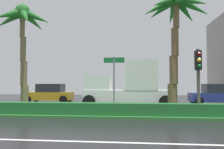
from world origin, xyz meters
name	(u,v)px	position (x,y,z in m)	size (l,w,h in m)	color
ground_plane	(99,112)	(0.00, 9.00, -0.05)	(90.00, 42.00, 0.10)	black
near_lane_divider_stripe	(62,141)	(0.00, 2.00, 0.00)	(81.00, 0.14, 0.01)	white
median_strip	(96,113)	(0.00, 8.00, 0.07)	(85.50, 4.00, 0.15)	#2D6B33
median_hedge	(91,109)	(0.00, 6.60, 0.45)	(76.50, 0.70, 0.60)	#1E6028
palm_tree_mid_left	(23,26)	(-4.56, 8.12, 5.24)	(3.52, 3.33, 6.42)	brown
palm_tree_centre_left	(175,16)	(4.50, 8.01, 5.55)	(3.92, 3.95, 6.83)	brown
traffic_signal_median_right	(198,70)	(5.31, 6.65, 2.41)	(0.28, 0.43, 3.28)	#4C4C47
street_name_sign	(114,77)	(1.12, 7.04, 2.08)	(1.10, 0.08, 3.00)	slate
car_in_traffic_second	(50,93)	(-5.65, 15.28, 0.83)	(4.30, 2.02, 1.72)	#B28C1E
box_truck_lead	(128,86)	(1.71, 12.29, 1.55)	(6.40, 2.64, 3.46)	white
car_in_traffic_third	(217,95)	(9.07, 14.73, 0.83)	(4.30, 2.02, 1.72)	navy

